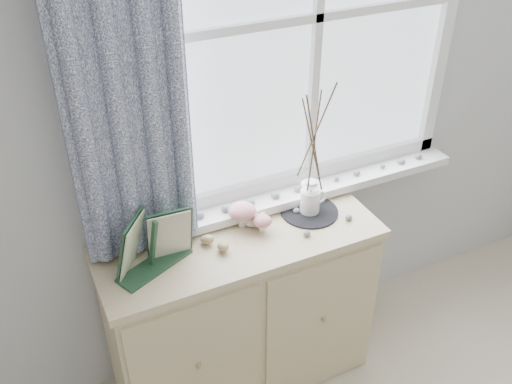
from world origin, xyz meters
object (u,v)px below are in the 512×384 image
(botanical_book, at_px, (154,246))
(toadstool_cluster, at_px, (247,214))
(sideboard, at_px, (242,313))
(twig_pitcher, at_px, (314,137))

(botanical_book, xyz_separation_m, toadstool_cluster, (0.43, 0.11, -0.06))
(toadstool_cluster, bearing_deg, botanical_book, -166.10)
(botanical_book, height_order, toadstool_cluster, botanical_book)
(sideboard, height_order, twig_pitcher, twig_pitcher)
(toadstool_cluster, bearing_deg, twig_pitcher, -3.75)
(twig_pitcher, bearing_deg, toadstool_cluster, -170.13)
(botanical_book, xyz_separation_m, twig_pitcher, (0.72, 0.09, 0.25))
(toadstool_cluster, distance_m, twig_pitcher, 0.42)
(twig_pitcher, bearing_deg, sideboard, -158.93)
(botanical_book, height_order, twig_pitcher, twig_pitcher)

